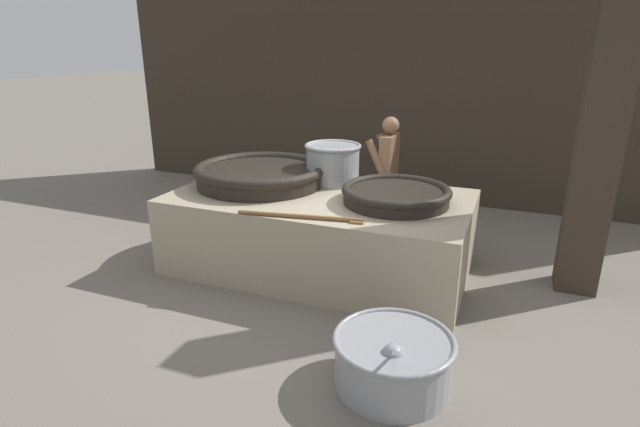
{
  "coord_description": "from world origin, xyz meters",
  "views": [
    {
      "loc": [
        1.86,
        -4.65,
        2.34
      ],
      "look_at": [
        0.0,
        0.0,
        0.61
      ],
      "focal_mm": 28.0,
      "sensor_mm": 36.0,
      "label": 1
    }
  ],
  "objects": [
    {
      "name": "hearth_platform",
      "position": [
        0.0,
        0.0,
        0.41
      ],
      "size": [
        3.1,
        1.69,
        0.81
      ],
      "color": "tan",
      "rests_on": "ground_plane"
    },
    {
      "name": "stock_pot",
      "position": [
        -0.05,
        0.52,
        1.05
      ],
      "size": [
        0.64,
        0.64,
        0.45
      ],
      "color": "gray",
      "rests_on": "hearth_platform"
    },
    {
      "name": "stirring_paddle",
      "position": [
        0.16,
        -0.73,
        0.83
      ],
      "size": [
        1.17,
        0.27,
        0.04
      ],
      "rotation": [
        0.0,
        0.0,
        0.17
      ],
      "color": "brown",
      "rests_on": "hearth_platform"
    },
    {
      "name": "back_wall",
      "position": [
        0.0,
        2.95,
        1.76
      ],
      "size": [
        9.09,
        0.24,
        3.52
      ],
      "primitive_type": "cube",
      "color": "#382D23",
      "rests_on": "ground_plane"
    },
    {
      "name": "support_pillar",
      "position": [
        2.56,
        0.5,
        1.76
      ],
      "size": [
        0.38,
        0.38,
        3.52
      ],
      "primitive_type": "cube",
      "color": "#382D23",
      "rests_on": "ground_plane"
    },
    {
      "name": "giant_wok_near",
      "position": [
        -0.78,
        0.15,
        0.94
      ],
      "size": [
        1.47,
        1.47,
        0.23
      ],
      "color": "black",
      "rests_on": "hearth_platform"
    },
    {
      "name": "prep_bowl_vegetables",
      "position": [
        1.23,
        -1.67,
        0.21
      ],
      "size": [
        0.87,
        1.12,
        0.74
      ],
      "color": "gray",
      "rests_on": "ground_plane"
    },
    {
      "name": "giant_wok_far",
      "position": [
        0.8,
        0.03,
        0.91
      ],
      "size": [
        1.09,
        1.09,
        0.17
      ],
      "color": "black",
      "rests_on": "hearth_platform"
    },
    {
      "name": "ground_plane",
      "position": [
        0.0,
        0.0,
        0.0
      ],
      "size": [
        60.0,
        60.0,
        0.0
      ],
      "primitive_type": "plane",
      "color": "slate"
    },
    {
      "name": "cook",
      "position": [
        0.41,
        1.23,
        0.81
      ],
      "size": [
        0.35,
        0.54,
        1.49
      ],
      "rotation": [
        0.0,
        0.0,
        3.13
      ],
      "color": "brown",
      "rests_on": "ground_plane"
    }
  ]
}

